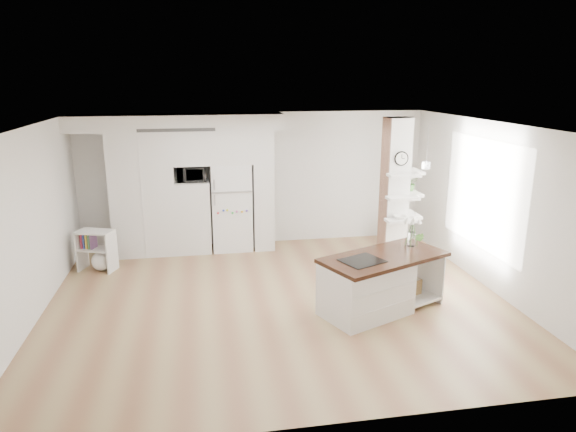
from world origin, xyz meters
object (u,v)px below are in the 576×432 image
floor_plant_a (417,244)px  refrigerator (231,206)px  bookshelf (98,253)px  kitchen_island (372,284)px

floor_plant_a → refrigerator: bearing=163.8°
bookshelf → refrigerator: bearing=39.5°
bookshelf → floor_plant_a: bookshelf is taller
refrigerator → bookshelf: (-2.45, -0.83, -0.55)m
refrigerator → kitchen_island: bearing=-61.2°
refrigerator → kitchen_island: refrigerator is taller
refrigerator → floor_plant_a: 3.73m
bookshelf → floor_plant_a: (5.97, -0.19, -0.09)m
refrigerator → kitchen_island: (1.82, -3.31, -0.43)m
kitchen_island → floor_plant_a: 2.86m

